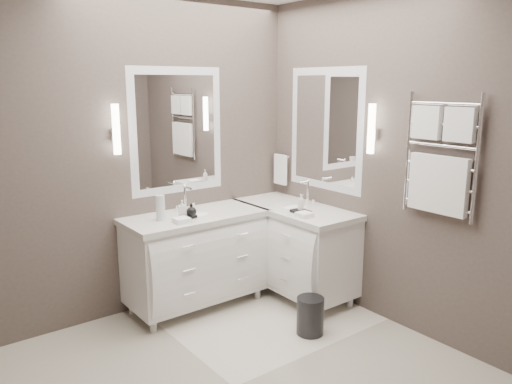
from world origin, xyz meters
TOP-DOWN VIEW (x-y plane):
  - wall_back at (0.00, 1.50)m, footprint 3.20×0.01m
  - wall_front at (0.00, -1.50)m, footprint 3.20×0.01m
  - wall_right at (1.60, 0.00)m, footprint 0.01×3.00m
  - vanity_back at (0.45, 1.23)m, footprint 1.24×0.59m
  - vanity_right at (1.33, 0.90)m, footprint 0.59×1.24m
  - mirror_back at (0.45, 1.49)m, footprint 0.90×0.02m
  - mirror_right at (1.59, 0.80)m, footprint 0.02×0.90m
  - sconce_back at (-0.13, 1.43)m, footprint 0.06×0.06m
  - sconce_right at (1.53, 0.22)m, footprint 0.06×0.06m
  - towel_bar_corner at (1.54, 1.36)m, footprint 0.03×0.22m
  - towel_ladder at (1.55, -0.40)m, footprint 0.06×0.58m
  - waste_bin at (0.90, 0.23)m, footprint 0.24×0.24m
  - amenity_tray_back at (0.33, 1.15)m, footprint 0.17×0.15m
  - amenity_tray_right at (1.21, 0.69)m, footprint 0.13×0.16m
  - water_bottle at (0.13, 1.22)m, footprint 0.08×0.08m
  - soap_bottle_a at (0.30, 1.17)m, footprint 0.08×0.08m
  - soap_bottle_b at (0.36, 1.12)m, footprint 0.10×0.10m
  - soap_bottle_c at (1.21, 0.69)m, footprint 0.06×0.06m

SIDE VIEW (x-z plane):
  - waste_bin at x=0.90m, z-range 0.00..0.30m
  - vanity_back at x=0.45m, z-range 0.00..0.97m
  - vanity_right at x=1.33m, z-range 0.00..0.97m
  - amenity_tray_back at x=0.33m, z-range 0.85..0.87m
  - amenity_tray_right at x=1.21m, z-range 0.85..0.87m
  - soap_bottle_b at x=0.36m, z-range 0.87..0.98m
  - soap_bottle_a at x=0.30m, z-range 0.87..1.01m
  - soap_bottle_c at x=1.21m, z-range 0.87..1.02m
  - water_bottle at x=0.13m, z-range 0.85..1.06m
  - towel_bar_corner at x=1.54m, z-range 0.97..1.27m
  - wall_back at x=0.00m, z-range 0.00..2.70m
  - wall_front at x=0.00m, z-range 0.00..2.70m
  - wall_right at x=1.60m, z-range 0.00..2.70m
  - towel_ladder at x=1.55m, z-range 0.94..1.84m
  - mirror_back at x=0.45m, z-range 1.00..2.10m
  - mirror_right at x=1.59m, z-range 1.00..2.10m
  - sconce_back at x=-0.13m, z-range 1.39..1.79m
  - sconce_right at x=1.53m, z-range 1.39..1.79m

